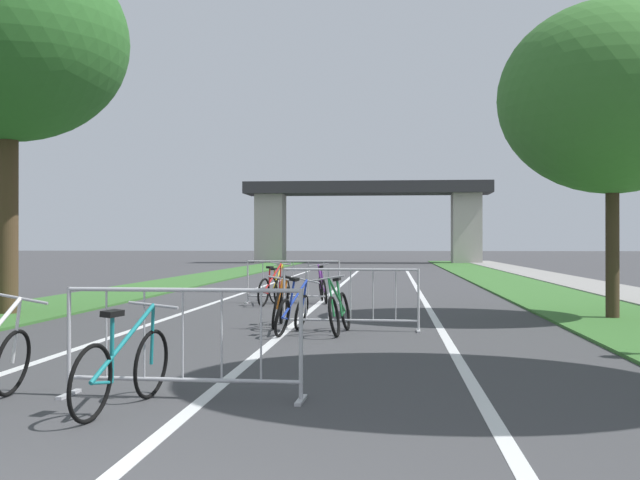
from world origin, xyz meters
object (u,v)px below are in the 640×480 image
bicycle_orange_0 (281,305)px  bicycle_purple_7 (323,288)px  tree_right_cypress_far (612,98)px  crowd_barrier_nearest (183,344)px  tree_left_pine_far (8,41)px  bicycle_blue_5 (293,312)px  bicycle_teal_3 (123,368)px  crowd_barrier_second (351,300)px  bicycle_red_2 (272,289)px  crowd_barrier_third (293,282)px  bicycle_green_4 (339,311)px  bicycle_yellow_1 (279,287)px

bicycle_orange_0 → bicycle_purple_7: bearing=-92.6°
tree_right_cypress_far → crowd_barrier_nearest: (-6.20, -8.24, -3.75)m
tree_right_cypress_far → bicycle_purple_7: size_ratio=3.63×
tree_left_pine_far → crowd_barrier_nearest: (5.82, -8.09, -5.08)m
tree_left_pine_far → bicycle_orange_0: size_ratio=4.66×
bicycle_purple_7 → bicycle_blue_5: bearing=-99.2°
bicycle_teal_3 → bicycle_purple_7: 12.79m
crowd_barrier_second → bicycle_red_2: size_ratio=1.41×
tree_left_pine_far → tree_right_cypress_far: 12.09m
crowd_barrier_third → bicycle_teal_3: bearing=-89.8°
crowd_barrier_second → bicycle_green_4: crowd_barrier_second is taller
crowd_barrier_third → bicycle_purple_7: size_ratio=1.39×
crowd_barrier_nearest → bicycle_orange_0: 6.46m
crowd_barrier_third → bicycle_red_2: 0.71m
bicycle_orange_0 → bicycle_green_4: (1.10, -1.00, -0.01)m
bicycle_yellow_1 → bicycle_blue_5: (1.21, -6.94, -0.03)m
bicycle_red_2 → bicycle_green_4: bearing=-57.9°
tree_right_cypress_far → crowd_barrier_second: bearing=-154.6°
crowd_barrier_nearest → bicycle_orange_0: crowd_barrier_nearest is taller
crowd_barrier_second → bicycle_blue_5: (-0.91, -0.55, -0.17)m
bicycle_orange_0 → bicycle_teal_3: (-0.41, -7.02, -0.00)m
crowd_barrier_nearest → bicycle_purple_7: bearing=88.7°
bicycle_blue_5 → bicycle_purple_7: 6.86m
crowd_barrier_nearest → bicycle_orange_0: bearing=89.7°
crowd_barrier_nearest → bicycle_red_2: bearing=94.4°
crowd_barrier_third → bicycle_orange_0: crowd_barrier_third is taller
crowd_barrier_nearest → bicycle_orange_0: (0.03, 6.46, -0.14)m
crowd_barrier_third → bicycle_orange_0: (0.45, -5.34, -0.14)m
bicycle_yellow_1 → bicycle_blue_5: bicycle_yellow_1 is taller
bicycle_orange_0 → bicycle_green_4: bicycle_green_4 is taller
crowd_barrier_nearest → crowd_barrier_second: 6.04m
tree_right_cypress_far → bicycle_red_2: 8.62m
tree_right_cypress_far → bicycle_yellow_1: 9.00m
bicycle_orange_0 → bicycle_teal_3: bicycle_teal_3 is taller
tree_right_cypress_far → bicycle_teal_3: tree_right_cypress_far is taller
bicycle_yellow_1 → bicycle_red_2: bicycle_red_2 is taller
bicycle_red_2 → bicycle_orange_0: bearing=-66.3°
crowd_barrier_second → bicycle_yellow_1: 6.74m
bicycle_green_4 → bicycle_blue_5: (-0.75, -0.11, -0.01)m
crowd_barrier_second → bicycle_yellow_1: bearing=108.4°
bicycle_yellow_1 → bicycle_orange_0: bearing=-71.9°
crowd_barrier_nearest → tree_right_cypress_far: bearing=53.0°
crowd_barrier_second → bicycle_orange_0: crowd_barrier_second is taller
tree_right_cypress_far → bicycle_purple_7: (-5.93, 3.98, -3.91)m
crowd_barrier_third → bicycle_blue_5: 6.50m
bicycle_yellow_1 → bicycle_purple_7: bicycle_yellow_1 is taller
tree_left_pine_far → bicycle_orange_0: bearing=-15.5°
bicycle_orange_0 → bicycle_blue_5: size_ratio=1.01×
tree_left_pine_far → bicycle_orange_0: 8.01m
bicycle_purple_7 → bicycle_yellow_1: bearing=165.7°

